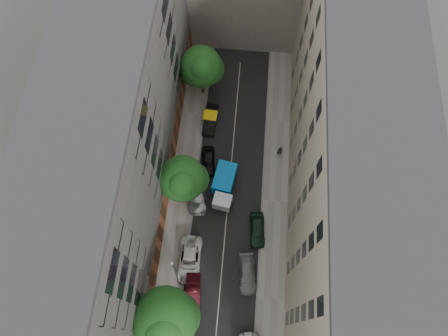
# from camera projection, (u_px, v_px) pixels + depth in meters

# --- Properties ---
(ground) EXTENTS (120.00, 120.00, 0.00)m
(ground) POSITION_uv_depth(u_px,v_px,m) (228.00, 197.00, 47.36)
(ground) COLOR #4C4C49
(ground) RESTS_ON ground
(road_surface) EXTENTS (8.00, 44.00, 0.02)m
(road_surface) POSITION_uv_depth(u_px,v_px,m) (228.00, 197.00, 47.36)
(road_surface) COLOR black
(road_surface) RESTS_ON ground
(sidewalk_left) EXTENTS (3.00, 44.00, 0.15)m
(sidewalk_left) POSITION_uv_depth(u_px,v_px,m) (182.00, 193.00, 47.49)
(sidewalk_left) COLOR gray
(sidewalk_left) RESTS_ON ground
(sidewalk_right) EXTENTS (3.00, 44.00, 0.15)m
(sidewalk_right) POSITION_uv_depth(u_px,v_px,m) (275.00, 201.00, 47.10)
(sidewalk_right) COLOR gray
(sidewalk_right) RESTS_ON ground
(building_left) EXTENTS (8.00, 44.00, 20.00)m
(building_left) POSITION_uv_depth(u_px,v_px,m) (116.00, 154.00, 38.58)
(building_left) COLOR #454240
(building_left) RESTS_ON ground
(building_right) EXTENTS (8.00, 44.00, 20.00)m
(building_right) POSITION_uv_depth(u_px,v_px,m) (345.00, 172.00, 37.81)
(building_right) COLOR tan
(building_right) RESTS_ON ground
(tarp_truck) EXTENTS (3.01, 5.81, 2.55)m
(tarp_truck) POSITION_uv_depth(u_px,v_px,m) (224.00, 185.00, 46.47)
(tarp_truck) COLOR black
(tarp_truck) RESTS_ON ground
(car_left_1) EXTENTS (1.84, 4.53, 1.46)m
(car_left_1) POSITION_uv_depth(u_px,v_px,m) (193.00, 294.00, 42.26)
(car_left_1) COLOR #490E16
(car_left_1) RESTS_ON ground
(car_left_2) EXTENTS (2.60, 5.36, 1.47)m
(car_left_2) POSITION_uv_depth(u_px,v_px,m) (190.00, 259.00, 43.72)
(car_left_2) COLOR silver
(car_left_2) RESTS_ON ground
(car_left_3) EXTENTS (2.55, 5.21, 1.46)m
(car_left_3) POSITION_uv_depth(u_px,v_px,m) (198.00, 194.00, 46.74)
(car_left_3) COLOR #BABBC0
(car_left_3) RESTS_ON ground
(car_left_4) EXTENTS (2.01, 4.09, 1.34)m
(car_left_4) POSITION_uv_depth(u_px,v_px,m) (208.00, 161.00, 48.53)
(car_left_4) COLOR black
(car_left_4) RESTS_ON ground
(car_left_5) EXTENTS (1.80, 4.50, 1.46)m
(car_left_5) POSITION_uv_depth(u_px,v_px,m) (211.00, 120.00, 50.77)
(car_left_5) COLOR black
(car_left_5) RESTS_ON ground
(car_right_1) EXTENTS (2.31, 4.60, 1.28)m
(car_right_1) POSITION_uv_depth(u_px,v_px,m) (247.00, 274.00, 43.18)
(car_right_1) COLOR slate
(car_right_1) RESTS_ON ground
(car_right_2) EXTENTS (2.00, 4.30, 1.42)m
(car_right_2) POSITION_uv_depth(u_px,v_px,m) (257.00, 230.00, 45.07)
(car_right_2) COLOR black
(car_right_2) RESTS_ON ground
(tree_near) EXTENTS (6.17, 6.02, 9.35)m
(tree_near) POSITION_uv_depth(u_px,v_px,m) (166.00, 321.00, 36.05)
(tree_near) COLOR #382619
(tree_near) RESTS_ON sidewalk_left
(tree_mid) EXTENTS (5.33, 5.06, 7.98)m
(tree_mid) POSITION_uv_depth(u_px,v_px,m) (183.00, 180.00, 42.47)
(tree_mid) COLOR #382619
(tree_mid) RESTS_ON sidewalk_left
(tree_far) EXTENTS (5.40, 5.14, 7.87)m
(tree_far) POSITION_uv_depth(u_px,v_px,m) (202.00, 68.00, 48.43)
(tree_far) COLOR #382619
(tree_far) RESTS_ON sidewalk_left
(lamp_post) EXTENTS (0.36, 0.36, 6.13)m
(lamp_post) POSITION_uv_depth(u_px,v_px,m) (174.00, 267.00, 40.21)
(lamp_post) COLOR #1B5E34
(lamp_post) RESTS_ON sidewalk_left
(pedestrian) EXTENTS (0.68, 0.45, 1.86)m
(pedestrian) POSITION_uv_depth(u_px,v_px,m) (280.00, 151.00, 48.61)
(pedestrian) COLOR black
(pedestrian) RESTS_ON sidewalk_right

